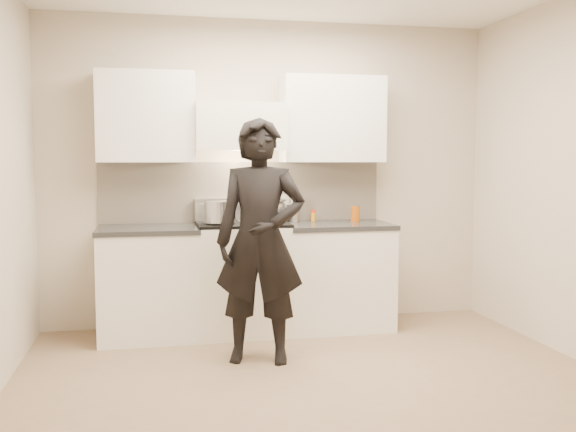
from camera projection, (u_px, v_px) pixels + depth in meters
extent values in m
plane|color=#8B6D54|center=(318.00, 386.00, 4.17)|extent=(4.00, 4.00, 0.00)
cube|color=beige|center=(270.00, 173.00, 5.76)|extent=(4.00, 0.04, 2.70)
cube|color=beige|center=(438.00, 194.00, 2.35)|extent=(4.00, 0.04, 2.70)
cube|color=beige|center=(243.00, 192.00, 5.71)|extent=(2.50, 0.02, 0.53)
cube|color=#B5B5B5|center=(238.00, 210.00, 5.68)|extent=(0.76, 0.08, 0.20)
cube|color=white|center=(240.00, 127.00, 5.47)|extent=(0.76, 0.40, 0.40)
cylinder|color=#B2B5C5|center=(243.00, 148.00, 5.31)|extent=(0.66, 0.02, 0.02)
cube|color=white|center=(332.00, 120.00, 5.67)|extent=(0.90, 0.33, 0.75)
cube|color=white|center=(146.00, 117.00, 5.34)|extent=(0.80, 0.33, 0.75)
cube|color=beige|center=(285.00, 201.00, 5.79)|extent=(0.08, 0.01, 0.12)
cube|color=white|center=(242.00, 279.00, 5.46)|extent=(0.76, 0.65, 0.92)
cube|color=black|center=(242.00, 224.00, 5.42)|extent=(0.76, 0.65, 0.02)
cube|color=silver|center=(259.00, 220.00, 5.57)|extent=(0.36, 0.34, 0.01)
cylinder|color=#B2B5C5|center=(247.00, 246.00, 5.15)|extent=(0.62, 0.02, 0.02)
cylinder|color=black|center=(223.00, 223.00, 5.24)|extent=(0.18, 0.18, 0.01)
cylinder|color=black|center=(266.00, 223.00, 5.31)|extent=(0.18, 0.18, 0.01)
cylinder|color=black|center=(219.00, 220.00, 5.53)|extent=(0.18, 0.18, 0.01)
cylinder|color=black|center=(260.00, 219.00, 5.60)|extent=(0.18, 0.18, 0.01)
cube|color=white|center=(336.00, 277.00, 5.63)|extent=(0.90, 0.65, 0.88)
cube|color=black|center=(337.00, 225.00, 5.59)|extent=(0.92, 0.67, 0.04)
cube|color=white|center=(149.00, 285.00, 5.31)|extent=(0.80, 0.65, 0.88)
cube|color=black|center=(148.00, 229.00, 5.27)|extent=(0.82, 0.67, 0.04)
ellipsoid|color=#B2B5C5|center=(263.00, 206.00, 5.59)|extent=(0.40, 0.40, 0.22)
torus|color=#B2B5C5|center=(263.00, 200.00, 5.59)|extent=(0.42, 0.42, 0.02)
ellipsoid|color=#EEE7CF|center=(263.00, 207.00, 5.59)|extent=(0.23, 0.23, 0.10)
cylinder|color=silver|center=(259.00, 193.00, 5.41)|extent=(0.09, 0.29, 0.21)
cylinder|color=#B2B5C5|center=(220.00, 212.00, 5.26)|extent=(0.32, 0.32, 0.17)
cube|color=#B2B5C5|center=(201.00, 204.00, 5.26)|extent=(0.06, 0.04, 0.01)
cube|color=#B2B5C5|center=(239.00, 204.00, 5.24)|extent=(0.06, 0.04, 0.01)
cylinder|color=#B5B5B5|center=(293.00, 213.00, 5.75)|extent=(0.11, 0.11, 0.15)
cylinder|color=black|center=(295.00, 205.00, 5.76)|extent=(0.01, 0.01, 0.26)
cylinder|color=silver|center=(294.00, 204.00, 5.77)|extent=(0.01, 0.01, 0.26)
cylinder|color=#B5B5B5|center=(292.00, 204.00, 5.77)|extent=(0.01, 0.01, 0.26)
cylinder|color=black|center=(290.00, 205.00, 5.76)|extent=(0.01, 0.01, 0.26)
cylinder|color=#B5B5B5|center=(290.00, 205.00, 5.74)|extent=(0.01, 0.01, 0.26)
cylinder|color=silver|center=(292.00, 205.00, 5.72)|extent=(0.01, 0.01, 0.26)
cylinder|color=black|center=(294.00, 205.00, 5.72)|extent=(0.01, 0.01, 0.26)
cylinder|color=#B5B5B5|center=(295.00, 205.00, 5.74)|extent=(0.01, 0.01, 0.26)
cylinder|color=orange|center=(313.00, 217.00, 5.79)|extent=(0.04, 0.04, 0.07)
cylinder|color=red|center=(313.00, 211.00, 5.78)|extent=(0.04, 0.04, 0.03)
cylinder|color=#A3480A|center=(355.00, 214.00, 5.71)|extent=(0.08, 0.08, 0.14)
imported|color=black|center=(260.00, 241.00, 4.63)|extent=(0.74, 0.58, 1.77)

